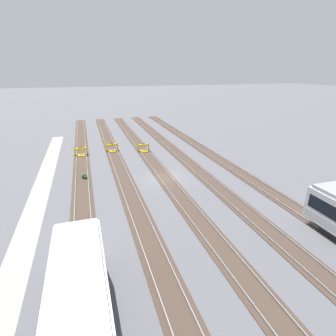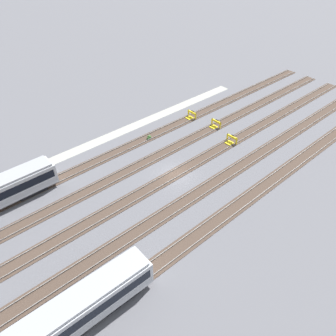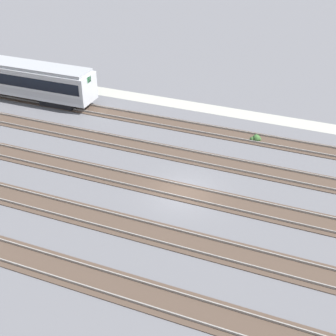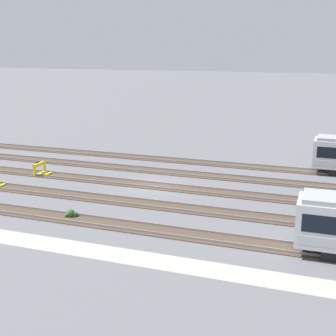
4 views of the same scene
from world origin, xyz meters
name	(u,v)px [view 3 (image 3 of 4)]	position (x,y,z in m)	size (l,w,h in m)	color
ground_plane	(184,193)	(0.00, 0.00, 0.00)	(400.00, 400.00, 0.00)	#5B5B60
service_walkway	(235,113)	(0.00, -14.21, 0.00)	(54.00, 2.00, 0.01)	#9E9E93
rail_track_nearest	(222,133)	(0.00, -9.80, 0.04)	(90.00, 2.23, 0.21)	#47382D
rail_track_near_inner	(205,159)	(0.00, -4.90, 0.04)	(90.00, 2.23, 0.21)	#47382D
rail_track_middle	(184,192)	(0.00, 0.00, 0.04)	(90.00, 2.24, 0.21)	#47382D
rail_track_far_inner	(157,234)	(0.00, 4.90, 0.04)	(90.00, 2.23, 0.21)	#47382D
rail_track_farthest	(123,288)	(0.00, 9.80, 0.04)	(90.00, 2.23, 0.21)	#47382D
subway_car_front_row_left_inner	(11,77)	(22.09, -9.81, 2.04)	(18.02, 2.95, 3.70)	#B7BABF
weed_clump	(256,138)	(-3.01, -9.47, 0.24)	(0.92, 0.70, 0.64)	#38602D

